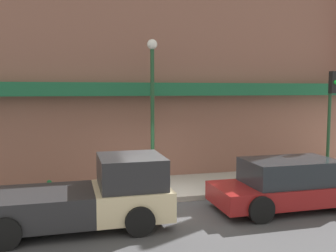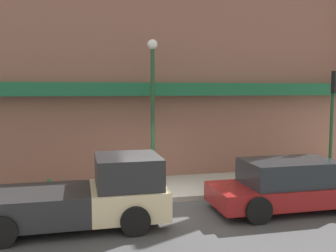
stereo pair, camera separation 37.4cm
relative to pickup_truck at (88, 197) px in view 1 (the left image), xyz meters
name	(u,v)px [view 1 (the left image)]	position (x,y,z in m)	size (l,w,h in m)	color
ground_plane	(163,203)	(2.41, 1.46, -0.82)	(80.00, 80.00, 0.00)	#424244
sidewalk	(153,189)	(2.41, 2.99, -0.73)	(36.00, 3.05, 0.17)	#ADA89E
building	(138,73)	(2.43, 5.99, 3.55)	(19.80, 3.80, 10.85)	brown
pickup_truck	(88,197)	(0.00, 0.00, 0.00)	(5.02, 2.22, 1.86)	beige
parked_car	(290,184)	(6.04, 0.00, -0.07)	(4.78, 2.11, 1.52)	maroon
fire_hydrant	(49,189)	(-1.10, 2.39, -0.35)	(0.17, 0.17, 0.60)	#196633
street_lamp	(152,95)	(2.44, 3.13, 2.65)	(0.36, 0.36, 5.23)	#1E4728
traffic_light	(331,107)	(8.90, 1.88, 2.17)	(0.28, 0.42, 4.13)	#1E4728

